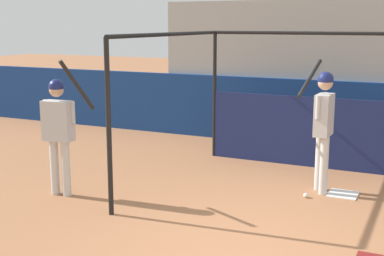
{
  "coord_description": "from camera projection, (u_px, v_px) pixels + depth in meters",
  "views": [
    {
      "loc": [
        1.81,
        -5.5,
        2.62
      ],
      "look_at": [
        -1.57,
        1.71,
        1.04
      ],
      "focal_mm": 50.0,
      "sensor_mm": 36.0,
      "label": 1
    }
  ],
  "objects": [
    {
      "name": "ground_plane",
      "position": [
        252.0,
        254.0,
        6.15
      ],
      "size": [
        60.0,
        60.0,
        0.0
      ],
      "primitive_type": "plane",
      "color": "#9E6642"
    },
    {
      "name": "bleacher_section",
      "position": [
        356.0,
        69.0,
        12.37
      ],
      "size": [
        8.15,
        3.2,
        3.11
      ],
      "color": "#9E9E99",
      "rests_on": "ground"
    },
    {
      "name": "batting_cage",
      "position": [
        299.0,
        112.0,
        9.15
      ],
      "size": [
        3.74,
        3.75,
        2.46
      ],
      "color": "black",
      "rests_on": "ground"
    },
    {
      "name": "player_batter",
      "position": [
        323.0,
        119.0,
        8.18
      ],
      "size": [
        0.53,
        0.91,
        2.03
      ],
      "rotation": [
        0.0,
        0.0,
        1.53
      ],
      "color": "silver",
      "rests_on": "ground"
    },
    {
      "name": "baseball",
      "position": [
        306.0,
        195.0,
        8.11
      ],
      "size": [
        0.07,
        0.07,
        0.07
      ],
      "color": "white",
      "rests_on": "ground"
    },
    {
      "name": "player_waiting",
      "position": [
        59.0,
        125.0,
        8.04
      ],
      "size": [
        0.79,
        0.55,
        2.1
      ],
      "rotation": [
        0.0,
        0.0,
        0.06
      ],
      "color": "silver",
      "rests_on": "ground"
    },
    {
      "name": "home_plate",
      "position": [
        343.0,
        194.0,
        8.25
      ],
      "size": [
        0.44,
        0.44,
        0.02
      ],
      "color": "white",
      "rests_on": "ground"
    },
    {
      "name": "outfield_wall",
      "position": [
        342.0,
        116.0,
        11.06
      ],
      "size": [
        24.0,
        0.12,
        1.43
      ],
      "color": "navy",
      "rests_on": "ground"
    }
  ]
}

